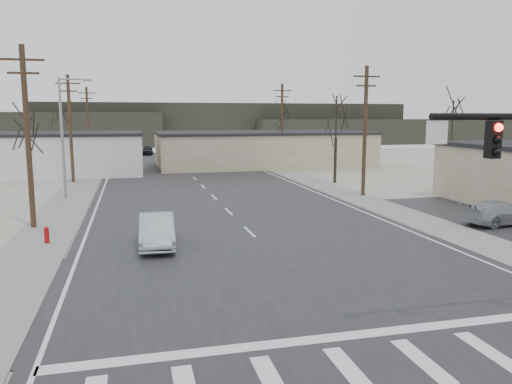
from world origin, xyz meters
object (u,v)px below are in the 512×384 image
Objects in this scene: sedan_crossing at (157,230)px; car_far_a at (180,157)px; fire_hydrant at (47,235)px; car_parked_silver at (501,213)px; car_far_b at (147,150)px.

sedan_crossing is 43.61m from car_far_a.
fire_hydrant is 0.19× the size of car_parked_silver.
car_parked_silver reaches higher than fire_hydrant.
sedan_crossing is 0.95× the size of car_far_a.
car_parked_silver is (14.27, -43.13, -0.04)m from car_far_a.
sedan_crossing is at bearing 83.39° from car_parked_silver.
car_far_b is (-3.81, 15.50, 0.01)m from car_far_a.
car_parked_silver is at bearing -66.31° from car_far_b.
fire_hydrant is 0.18× the size of car_far_a.
car_far_a is at bearing 85.31° from sedan_crossing.
sedan_crossing is at bearing 73.01° from car_far_a.
car_far_b reaches higher than car_parked_silver.
car_far_b is 61.35m from car_parked_silver.
car_parked_silver is (24.66, -1.63, 0.26)m from fire_hydrant.
car_far_b is at bearing 90.79° from sedan_crossing.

